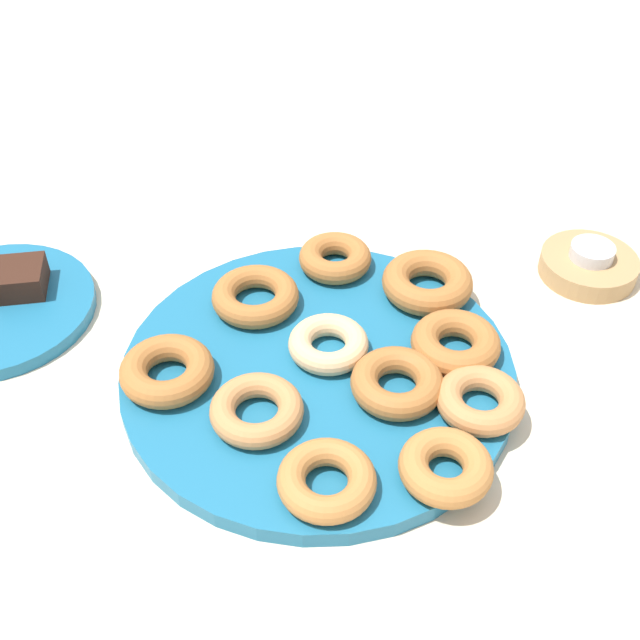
{
  "coord_description": "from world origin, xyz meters",
  "views": [
    {
      "loc": [
        0.04,
        -0.53,
        0.55
      ],
      "look_at": [
        0.0,
        0.03,
        0.05
      ],
      "focal_mm": 44.17,
      "sensor_mm": 36.0,
      "label": 1
    }
  ],
  "objects": [
    {
      "name": "ground_plane",
      "position": [
        0.0,
        0.0,
        0.0
      ],
      "size": [
        2.4,
        2.4,
        0.0
      ],
      "primitive_type": "plane",
      "color": "beige"
    },
    {
      "name": "donut_7",
      "position": [
        0.15,
        -0.05,
        0.03
      ],
      "size": [
        0.11,
        0.11,
        0.02
      ],
      "primitive_type": "torus",
      "rotation": [
        0.0,
        0.0,
        5.4
      ],
      "color": "#C6844C",
      "rests_on": "donut_plate"
    },
    {
      "name": "candle_holder",
      "position": [
        0.29,
        0.18,
        0.01
      ],
      "size": [
        0.11,
        0.11,
        0.02
      ],
      "primitive_type": "cylinder",
      "color": "tan",
      "rests_on": "ground_plane"
    },
    {
      "name": "donut_5",
      "position": [
        0.01,
        0.15,
        0.03
      ],
      "size": [
        0.11,
        0.11,
        0.03
      ],
      "primitive_type": "torus",
      "rotation": [
        0.0,
        0.0,
        4.08
      ],
      "color": "#AD6B33",
      "rests_on": "donut_plate"
    },
    {
      "name": "donut_6",
      "position": [
        -0.05,
        -0.07,
        0.03
      ],
      "size": [
        0.12,
        0.12,
        0.02
      ],
      "primitive_type": "torus",
      "rotation": [
        0.0,
        0.0,
        2.57
      ],
      "color": "#C6844C",
      "rests_on": "donut_plate"
    },
    {
      "name": "donut_9",
      "position": [
        0.02,
        -0.14,
        0.03
      ],
      "size": [
        0.12,
        0.12,
        0.02
      ],
      "primitive_type": "torus",
      "rotation": [
        0.0,
        0.0,
        3.91
      ],
      "color": "#BC7A3D",
      "rests_on": "donut_plate"
    },
    {
      "name": "donut_plate",
      "position": [
        0.0,
        0.0,
        0.01
      ],
      "size": [
        0.38,
        0.38,
        0.02
      ],
      "primitive_type": "cylinder",
      "color": "#1E6B93",
      "rests_on": "ground_plane"
    },
    {
      "name": "donut_3",
      "position": [
        -0.14,
        -0.03,
        0.03
      ],
      "size": [
        0.12,
        0.12,
        0.03
      ],
      "primitive_type": "torus",
      "rotation": [
        0.0,
        0.0,
        0.74
      ],
      "color": "#AD6B33",
      "rests_on": "donut_plate"
    },
    {
      "name": "donut_10",
      "position": [
        0.07,
        -0.03,
        0.03
      ],
      "size": [
        0.11,
        0.11,
        0.03
      ],
      "primitive_type": "torus",
      "rotation": [
        0.0,
        0.0,
        2.85
      ],
      "color": "#AD6B33",
      "rests_on": "donut_plate"
    },
    {
      "name": "brownie_far",
      "position": [
        -0.32,
        0.1,
        0.03
      ],
      "size": [
        0.06,
        0.06,
        0.03
      ],
      "primitive_type": "cube",
      "rotation": [
        0.0,
        0.0,
        0.21
      ],
      "color": "#381E14",
      "rests_on": "cake_plate"
    },
    {
      "name": "donut_0",
      "position": [
        -0.07,
        0.08,
        0.03
      ],
      "size": [
        0.12,
        0.12,
        0.02
      ],
      "primitive_type": "torus",
      "rotation": [
        0.0,
        0.0,
        5.71
      ],
      "color": "#AD6B33",
      "rests_on": "donut_plate"
    },
    {
      "name": "donut_4",
      "position": [
        0.13,
        0.02,
        0.03
      ],
      "size": [
        0.12,
        0.12,
        0.03
      ],
      "primitive_type": "torus",
      "rotation": [
        0.0,
        0.0,
        5.53
      ],
      "color": "#AD6B33",
      "rests_on": "donut_plate"
    },
    {
      "name": "donut_1",
      "position": [
        0.11,
        -0.13,
        0.03
      ],
      "size": [
        0.09,
        0.09,
        0.03
      ],
      "primitive_type": "torus",
      "rotation": [
        0.0,
        0.0,
        6.19
      ],
      "color": "#BC7A3D",
      "rests_on": "donut_plate"
    },
    {
      "name": "donut_8",
      "position": [
        0.11,
        0.11,
        0.03
      ],
      "size": [
        0.13,
        0.13,
        0.03
      ],
      "primitive_type": "torus",
      "rotation": [
        0.0,
        0.0,
        4.3
      ],
      "color": "#AD6B33",
      "rests_on": "donut_plate"
    },
    {
      "name": "tealight",
      "position": [
        0.29,
        0.18,
        0.03
      ],
      "size": [
        0.05,
        0.05,
        0.01
      ],
      "primitive_type": "cylinder",
      "color": "silver",
      "rests_on": "candle_holder"
    },
    {
      "name": "donut_2",
      "position": [
        0.01,
        0.02,
        0.03
      ],
      "size": [
        0.11,
        0.11,
        0.02
      ],
      "primitive_type": "torus",
      "rotation": [
        0.0,
        0.0,
        0.96
      ],
      "color": "#EABC84",
      "rests_on": "donut_plate"
    }
  ]
}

